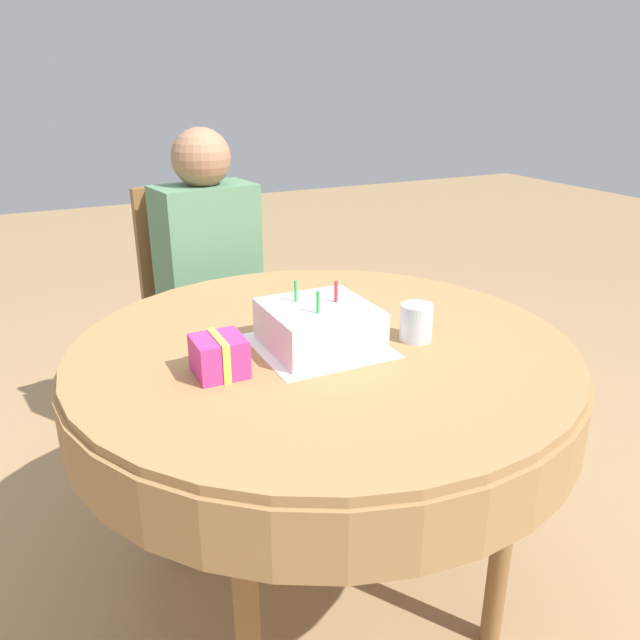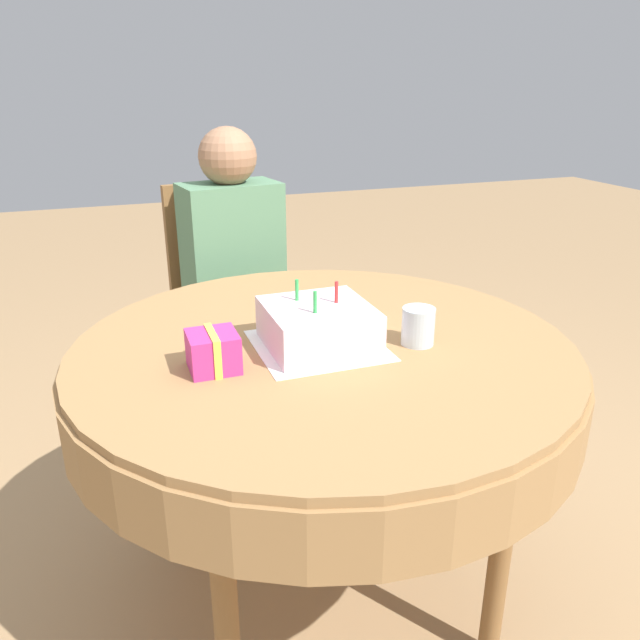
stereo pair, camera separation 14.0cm
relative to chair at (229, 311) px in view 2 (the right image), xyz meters
The scene contains 8 objects.
ground_plane 1.03m from the chair, 87.13° to the right, with size 12.00×12.00×0.00m, color #A37F56.
dining_table 0.89m from the chair, 87.13° to the right, with size 1.17×1.17×0.76m.
chair is the anchor object (origin of this frame).
person 0.20m from the chair, 81.49° to the right, with size 0.34×0.31×1.18m.
napkin 0.93m from the chair, 88.40° to the right, with size 0.28×0.28×0.00m.
birthday_cake 0.94m from the chair, 88.40° to the right, with size 0.23×0.23×0.14m.
drinking_glass 1.03m from the chair, 75.90° to the right, with size 0.07×0.07×0.09m.
gift_box 1.00m from the chair, 103.17° to the right, with size 0.10×0.11×0.09m.
Camera 2 is at (-0.45, -1.24, 1.32)m, focal length 35.00 mm.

